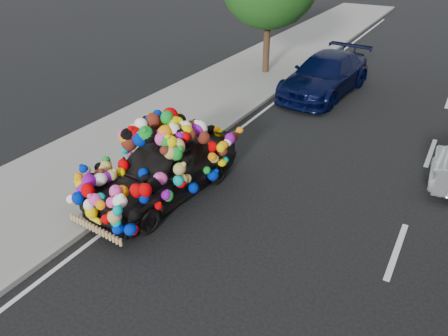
{
  "coord_description": "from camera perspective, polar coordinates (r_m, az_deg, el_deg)",
  "views": [
    {
      "loc": [
        3.99,
        -7.75,
        5.82
      ],
      "look_at": [
        -0.45,
        -0.01,
        0.8
      ],
      "focal_mm": 35.0,
      "sensor_mm": 36.0,
      "label": 1
    }
  ],
  "objects": [
    {
      "name": "plush_art_car",
      "position": [
        10.34,
        -7.97,
        1.68
      ],
      "size": [
        2.46,
        4.59,
        2.09
      ],
      "rotation": [
        0.0,
        0.0,
        -0.09
      ],
      "color": "black",
      "rests_on": "ground"
    },
    {
      "name": "ground",
      "position": [
        10.48,
        2.16,
        -4.42
      ],
      "size": [
        100.0,
        100.0,
        0.0
      ],
      "primitive_type": "plane",
      "color": "black",
      "rests_on": "ground"
    },
    {
      "name": "lane_markings",
      "position": [
        9.69,
        21.62,
        -9.98
      ],
      "size": [
        6.0,
        50.0,
        0.01
      ],
      "primitive_type": null,
      "color": "silver",
      "rests_on": "ground"
    },
    {
      "name": "navy_sedan",
      "position": [
        17.5,
        13.09,
        11.75
      ],
      "size": [
        2.54,
        5.32,
        1.49
      ],
      "primitive_type": "imported",
      "rotation": [
        0.0,
        0.0,
        -0.09
      ],
      "color": "black",
      "rests_on": "ground"
    },
    {
      "name": "sidewalk",
      "position": [
        12.72,
        -15.21,
        1.32
      ],
      "size": [
        4.0,
        60.0,
        0.12
      ],
      "primitive_type": "cube",
      "color": "gray",
      "rests_on": "ground"
    },
    {
      "name": "kerb",
      "position": [
        11.54,
        -8.19,
        -0.88
      ],
      "size": [
        0.15,
        60.0,
        0.13
      ],
      "primitive_type": "cube",
      "color": "gray",
      "rests_on": "ground"
    }
  ]
}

